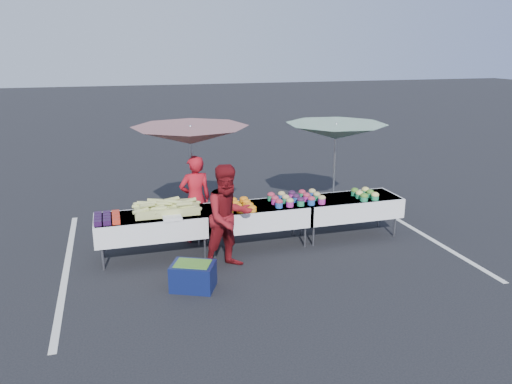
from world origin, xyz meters
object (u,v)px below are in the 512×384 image
object	(u,v)px
storage_bin	(193,275)
vendor	(195,199)
umbrella_left	(191,136)
table_center	(256,215)
customer	(229,217)
umbrella_right	(336,132)
table_right	(349,206)
table_left	(152,225)

from	to	relation	value
storage_bin	vendor	bearing A→B (deg)	103.49
umbrella_left	table_center	bearing A→B (deg)	-33.57
customer	umbrella_right	bearing A→B (deg)	16.15
umbrella_left	storage_bin	world-z (taller)	umbrella_left
table_center	umbrella_right	distance (m)	2.38
table_center	storage_bin	size ratio (longest dim) A/B	2.49
umbrella_left	umbrella_right	bearing A→B (deg)	2.71
table_right	table_left	bearing A→B (deg)	180.00
table_center	umbrella_right	xyz separation A→B (m)	(1.85, 0.80, 1.25)
table_right	umbrella_left	distance (m)	3.17
table_left	table_right	size ratio (longest dim) A/B	1.00
storage_bin	umbrella_left	bearing A→B (deg)	104.92
table_left	umbrella_left	distance (m)	1.69
table_left	storage_bin	xyz separation A→B (m)	(0.45, -1.32, -0.38)
customer	umbrella_right	xyz separation A→B (m)	(2.52, 1.55, 0.98)
table_right	customer	bearing A→B (deg)	-163.11
table_center	vendor	size ratio (longest dim) A/B	1.17
storage_bin	customer	bearing A→B (deg)	65.01
table_center	customer	world-z (taller)	customer
table_right	table_center	bearing A→B (deg)	180.00
vendor	storage_bin	distance (m)	2.00
vendor	table_right	bearing A→B (deg)	161.78
vendor	umbrella_left	xyz separation A→B (m)	(-0.03, 0.11, 1.12)
table_center	umbrella_left	xyz separation A→B (m)	(-1.00, 0.66, 1.34)
umbrella_left	storage_bin	distance (m)	2.65
table_left	umbrella_left	bearing A→B (deg)	39.81
table_right	umbrella_left	size ratio (longest dim) A/B	0.78
table_left	storage_bin	size ratio (longest dim) A/B	2.49
umbrella_left	umbrella_right	size ratio (longest dim) A/B	0.97
table_center	table_left	bearing A→B (deg)	180.00
umbrella_left	umbrella_right	world-z (taller)	umbrella_left
umbrella_left	storage_bin	xyz separation A→B (m)	(-0.35, -1.99, -1.71)
table_right	storage_bin	distance (m)	3.44
table_right	vendor	distance (m)	2.84
table_right	storage_bin	bearing A→B (deg)	-157.21
umbrella_left	table_right	bearing A→B (deg)	-13.35
umbrella_right	vendor	bearing A→B (deg)	-174.95
umbrella_right	table_right	bearing A→B (deg)	-93.85
table_left	storage_bin	world-z (taller)	table_left
table_right	customer	distance (m)	2.60
table_left	customer	xyz separation A→B (m)	(1.13, -0.75, 0.27)
table_left	vendor	bearing A→B (deg)	33.66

